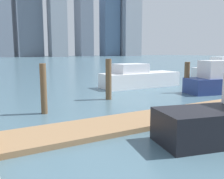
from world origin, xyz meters
The scene contains 11 objects.
ground_plane centered at (0.00, 20.00, 0.00)m, with size 300.00×300.00×0.00m, color #476675.
floating_dock centered at (3.40, 8.56, 0.09)m, with size 13.79×2.00×0.18m, color #93704C.
dock_piling_0 centered at (3.53, 13.36, 1.17)m, with size 0.34×0.34×2.34m, color brown.
dock_piling_1 centered at (9.26, 12.85, 1.04)m, with size 0.35×0.35×2.07m, color brown.
dock_piling_2 centered at (-0.57, 11.86, 1.12)m, with size 0.28×0.28×2.24m, color brown.
moored_boat_0 centered at (8.14, 16.77, 0.70)m, with size 6.39×2.07×1.83m.
moored_boat_4 centered at (18.39, 17.35, 0.83)m, with size 5.25×2.02×2.23m.
skyline_tower_3 centered at (25.33, 143.25, 23.16)m, with size 13.69×10.44×46.32m, color slate.
skyline_tower_5 centered at (59.10, 145.22, 18.60)m, with size 7.87×13.65×37.21m, color slate.
skyline_tower_6 centered at (77.36, 144.98, 20.22)m, with size 10.95×8.43×40.43m, color slate.
skyline_tower_7 centered at (90.08, 139.94, 30.44)m, with size 12.19×9.01×60.89m, color #8C939E.
Camera 1 is at (-3.30, 1.00, 2.74)m, focal length 39.67 mm.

